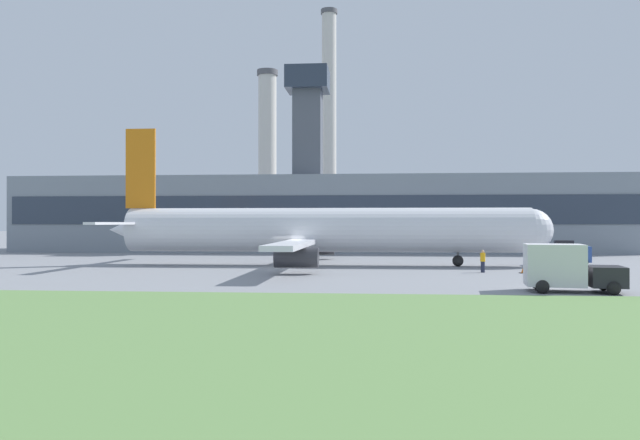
{
  "coord_description": "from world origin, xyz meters",
  "views": [
    {
      "loc": [
        6.95,
        -49.29,
        3.63
      ],
      "look_at": [
        2.42,
        2.97,
        3.84
      ],
      "focal_mm": 35.0,
      "sensor_mm": 36.0,
      "label": 1
    }
  ],
  "objects_px": {
    "pushback_tug": "(564,254)",
    "fuel_truck": "(566,269)",
    "airplane": "(320,230)",
    "ground_crew_person": "(483,261)"
  },
  "relations": [
    {
      "from": "pushback_tug",
      "to": "ground_crew_person",
      "type": "height_order",
      "value": "pushback_tug"
    },
    {
      "from": "pushback_tug",
      "to": "fuel_truck",
      "type": "height_order",
      "value": "fuel_truck"
    },
    {
      "from": "fuel_truck",
      "to": "ground_crew_person",
      "type": "distance_m",
      "value": 12.66
    },
    {
      "from": "fuel_truck",
      "to": "airplane",
      "type": "bearing_deg",
      "value": 127.82
    },
    {
      "from": "ground_crew_person",
      "to": "fuel_truck",
      "type": "bearing_deg",
      "value": -80.28
    },
    {
      "from": "airplane",
      "to": "fuel_truck",
      "type": "bearing_deg",
      "value": -52.18
    },
    {
      "from": "airplane",
      "to": "ground_crew_person",
      "type": "bearing_deg",
      "value": -26.73
    },
    {
      "from": "fuel_truck",
      "to": "ground_crew_person",
      "type": "height_order",
      "value": "fuel_truck"
    },
    {
      "from": "airplane",
      "to": "ground_crew_person",
      "type": "xyz_separation_m",
      "value": [
        12.39,
        -6.24,
        -2.12
      ]
    },
    {
      "from": "airplane",
      "to": "fuel_truck",
      "type": "height_order",
      "value": "airplane"
    }
  ]
}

